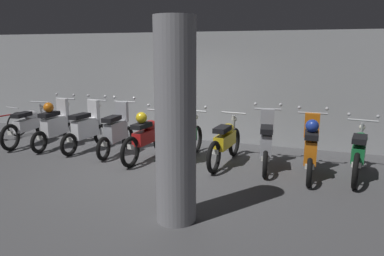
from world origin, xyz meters
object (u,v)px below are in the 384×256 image
(motorbike_slot_7, at_px, (266,143))
(motorbike_slot_4, at_px, (147,136))
(motorbike_slot_8, at_px, (311,148))
(motorbike_slot_5, at_px, (186,138))
(bicycle, at_px, (0,127))
(motorbike_slot_3, at_px, (117,131))
(motorbike_slot_0, at_px, (28,125))
(motorbike_slot_1, at_px, (55,125))
(motorbike_slot_9, at_px, (359,152))
(support_pillar, at_px, (176,123))
(motorbike_slot_2, at_px, (86,128))
(motorbike_slot_6, at_px, (225,141))

(motorbike_slot_7, bearing_deg, motorbike_slot_4, -174.64)
(motorbike_slot_8, bearing_deg, motorbike_slot_5, 175.93)
(bicycle, bearing_deg, motorbike_slot_3, -0.91)
(bicycle, bearing_deg, motorbike_slot_8, -1.60)
(motorbike_slot_0, distance_m, motorbike_slot_5, 4.31)
(motorbike_slot_3, xyz_separation_m, motorbike_slot_8, (4.31, -0.16, 0.04))
(motorbike_slot_1, xyz_separation_m, motorbike_slot_7, (5.17, 0.08, -0.04))
(motorbike_slot_9, bearing_deg, motorbike_slot_8, -164.07)
(motorbike_slot_4, relative_size, support_pillar, 0.69)
(motorbike_slot_1, distance_m, motorbike_slot_2, 0.87)
(motorbike_slot_3, relative_size, motorbike_slot_8, 1.00)
(motorbike_slot_2, xyz_separation_m, motorbike_slot_9, (6.03, 0.05, -0.04))
(motorbike_slot_7, bearing_deg, motorbike_slot_3, -178.97)
(motorbike_slot_1, bearing_deg, motorbike_slot_4, -3.50)
(bicycle, bearing_deg, motorbike_slot_7, 0.04)
(motorbike_slot_6, distance_m, bicycle, 6.19)
(motorbike_slot_4, xyz_separation_m, motorbike_slot_7, (2.58, 0.24, -0.00))
(motorbike_slot_6, bearing_deg, motorbike_slot_7, -0.11)
(motorbike_slot_8, bearing_deg, motorbike_slot_2, 177.80)
(motorbike_slot_1, bearing_deg, motorbike_slot_5, 0.70)
(motorbike_slot_3, relative_size, motorbike_slot_7, 1.00)
(motorbike_slot_7, xyz_separation_m, motorbike_slot_8, (0.87, -0.23, 0.04))
(motorbike_slot_2, height_order, support_pillar, support_pillar)
(motorbike_slot_3, bearing_deg, motorbike_slot_7, 1.03)
(motorbike_slot_0, distance_m, bicycle, 1.02)
(motorbike_slot_0, relative_size, motorbike_slot_5, 1.00)
(motorbike_slot_4, height_order, motorbike_slot_7, motorbike_slot_7)
(motorbike_slot_1, xyz_separation_m, motorbike_slot_4, (2.59, -0.16, -0.04))
(motorbike_slot_4, bearing_deg, motorbike_slot_0, 177.14)
(motorbike_slot_3, xyz_separation_m, motorbike_slot_7, (3.44, 0.06, 0.00))
(motorbike_slot_1, height_order, support_pillar, support_pillar)
(motorbike_slot_3, distance_m, motorbike_slot_5, 1.73)
(support_pillar, bearing_deg, motorbike_slot_4, 124.15)
(motorbike_slot_7, height_order, motorbike_slot_8, same)
(motorbike_slot_2, xyz_separation_m, motorbike_slot_5, (2.58, -0.02, -0.04))
(motorbike_slot_1, distance_m, motorbike_slot_8, 6.03)
(motorbike_slot_2, relative_size, motorbike_slot_4, 0.86)
(motorbike_slot_0, bearing_deg, motorbike_slot_9, 0.67)
(motorbike_slot_2, bearing_deg, motorbike_slot_5, -0.33)
(motorbike_slot_2, height_order, motorbike_slot_5, motorbike_slot_2)
(motorbike_slot_5, relative_size, motorbike_slot_9, 1.00)
(motorbike_slot_1, relative_size, motorbike_slot_5, 0.86)
(motorbike_slot_2, distance_m, motorbike_slot_8, 5.17)
(support_pillar, bearing_deg, motorbike_slot_5, 107.52)
(motorbike_slot_5, xyz_separation_m, motorbike_slot_8, (2.58, -0.18, 0.08))
(motorbike_slot_7, bearing_deg, motorbike_slot_6, 179.89)
(bicycle, bearing_deg, support_pillar, -24.24)
(motorbike_slot_0, xyz_separation_m, motorbike_slot_6, (5.18, 0.07, 0.00))
(bicycle, relative_size, support_pillar, 0.61)
(motorbike_slot_4, bearing_deg, motorbike_slot_2, 172.86)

